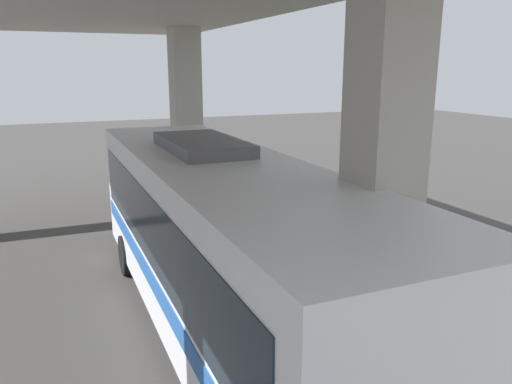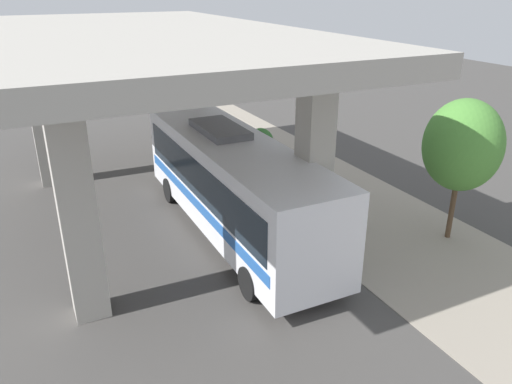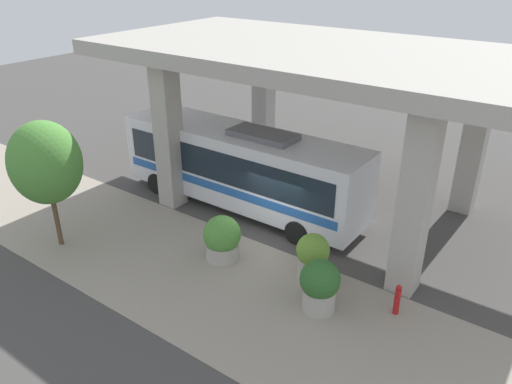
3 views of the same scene
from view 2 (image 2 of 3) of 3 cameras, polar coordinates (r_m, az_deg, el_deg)
The scene contains 9 objects.
ground_plane at distance 21.17m, azimuth -0.30°, elevation -0.41°, with size 80.00×80.00×0.00m, color #474442.
sidewalk_strip at distance 22.53m, azimuth 6.59°, elevation 0.94°, with size 6.00×40.00×0.02m.
overpass at distance 18.21m, azimuth -12.16°, elevation 15.14°, with size 9.40×18.65×6.94m.
bus at distance 17.36m, azimuth -2.63°, elevation 1.32°, with size 2.81×11.30×3.69m.
fire_hydrant at distance 26.18m, azimuth -3.93°, elevation 5.46°, with size 0.40×0.19×1.08m.
planter_front at distance 23.32m, azimuth -1.35°, elevation 4.11°, with size 1.15×1.15×1.69m.
planter_middle at distance 24.75m, azimuth 0.51°, elevation 5.37°, with size 1.28×1.28×1.78m.
planter_back at distance 21.02m, azimuth 4.61°, elevation 1.81°, with size 1.38×1.38×1.72m.
street_tree_near at distance 17.83m, azimuth 22.54°, elevation 4.93°, with size 2.57×2.57×4.96m.
Camera 2 is at (8.45, 17.50, 8.39)m, focal length 35.00 mm.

